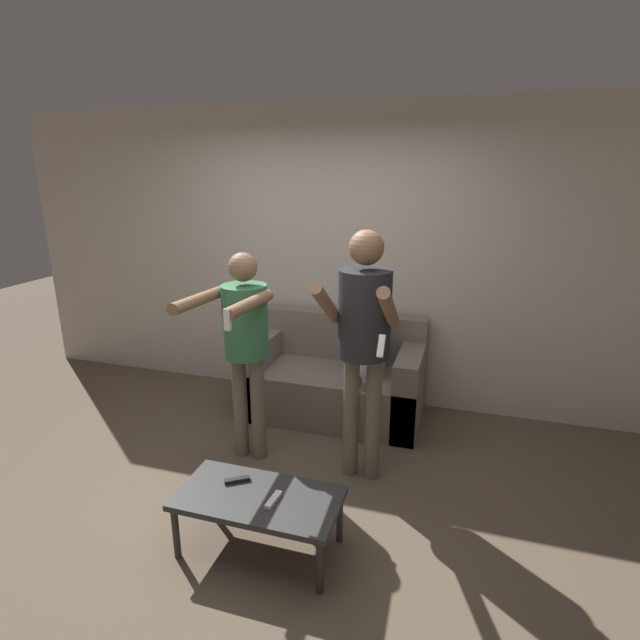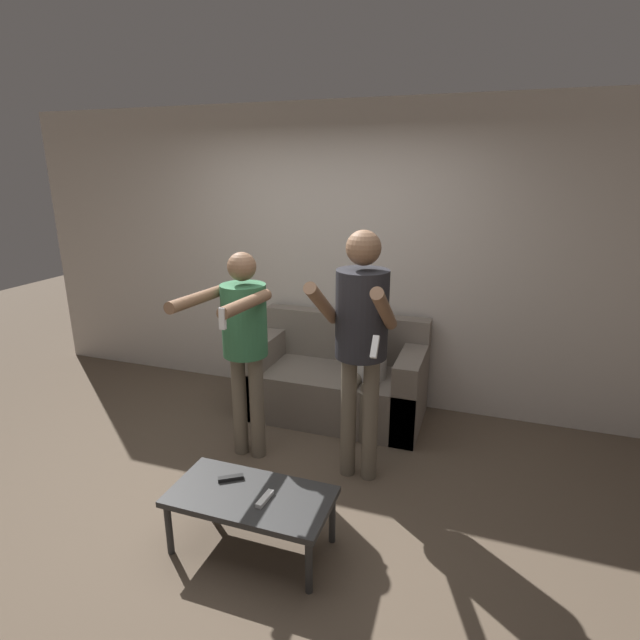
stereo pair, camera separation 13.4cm
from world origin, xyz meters
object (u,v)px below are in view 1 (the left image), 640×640
person_standing_left (244,334)px  remote_far (237,480)px  remote_near (273,500)px  person_seated (366,356)px  couch (335,382)px  person_standing_right (364,328)px  coffee_table (259,501)px

person_standing_left → remote_far: (0.30, -0.80, -0.62)m
remote_near → person_seated: bearing=84.3°
person_standing_left → couch: bearing=64.0°
person_standing_right → remote_far: (-0.57, -0.81, -0.75)m
person_standing_left → person_seated: size_ratio=1.36×
person_standing_right → remote_near: (-0.30, -0.92, -0.75)m
person_standing_left → remote_near: bearing=-57.6°
person_seated → remote_far: person_seated is taller
person_seated → remote_far: 1.63m
person_standing_right → remote_far: bearing=-125.2°
person_seated → remote_near: person_seated is taller
couch → person_seated: size_ratio=1.32×
person_standing_left → coffee_table: 1.21m
couch → remote_far: couch is taller
person_seated → remote_near: size_ratio=7.65×
coffee_table → remote_far: (-0.17, 0.08, 0.05)m
person_seated → remote_far: size_ratio=8.05×
couch → remote_near: (0.14, -1.80, 0.07)m
coffee_table → remote_far: size_ratio=6.46×
person_standing_left → coffee_table: bearing=-61.7°
person_seated → coffee_table: size_ratio=1.25×
couch → remote_far: size_ratio=10.64×
person_standing_left → coffee_table: person_standing_left is taller
person_standing_left → person_seated: 1.11m
person_seated → remote_near: 1.68m
remote_near → remote_far: bearing=158.3°
couch → person_standing_left: bearing=-116.0°
person_standing_right → person_seated: person_standing_right is taller
couch → coffee_table: size_ratio=1.65×
couch → person_standing_right: (0.44, -0.88, 0.82)m
person_seated → remote_near: (-0.17, -1.65, -0.27)m
couch → person_standing_right: size_ratio=0.87×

